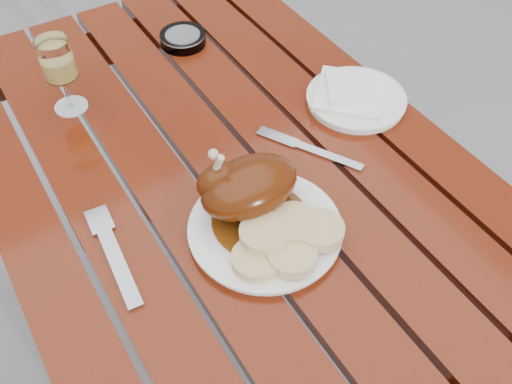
% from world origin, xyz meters
% --- Properties ---
extents(ground, '(60.00, 60.00, 0.00)m').
position_xyz_m(ground, '(0.00, 0.00, 0.00)').
color(ground, slate).
rests_on(ground, ground).
extents(table, '(0.80, 1.20, 0.75)m').
position_xyz_m(table, '(0.00, 0.00, 0.38)').
color(table, maroon).
rests_on(table, ground).
extents(dinner_plate, '(0.32, 0.32, 0.02)m').
position_xyz_m(dinner_plate, '(-0.02, -0.20, 0.76)').
color(dinner_plate, white).
rests_on(dinner_plate, table).
extents(roast_duck, '(0.17, 0.17, 0.12)m').
position_xyz_m(roast_duck, '(-0.03, -0.15, 0.81)').
color(roast_duck, '#5B2B0A').
rests_on(roast_duck, dinner_plate).
extents(bread_dumplings, '(0.19, 0.13, 0.03)m').
position_xyz_m(bread_dumplings, '(-0.02, -0.25, 0.78)').
color(bread_dumplings, '#D4BB81').
rests_on(bread_dumplings, dinner_plate).
extents(wine_glass, '(0.08, 0.08, 0.15)m').
position_xyz_m(wine_glass, '(-0.18, 0.27, 0.83)').
color(wine_glass, '#F3D66E').
rests_on(wine_glass, table).
extents(side_plate, '(0.26, 0.26, 0.02)m').
position_xyz_m(side_plate, '(0.31, -0.02, 0.76)').
color(side_plate, white).
rests_on(side_plate, table).
extents(napkin, '(0.19, 0.19, 0.01)m').
position_xyz_m(napkin, '(0.30, -0.01, 0.77)').
color(napkin, white).
rests_on(napkin, side_plate).
extents(ashtray, '(0.10, 0.10, 0.03)m').
position_xyz_m(ashtray, '(0.11, 0.35, 0.76)').
color(ashtray, '#B2B7BC').
rests_on(ashtray, table).
extents(fork, '(0.04, 0.19, 0.01)m').
position_xyz_m(fork, '(-0.25, -0.12, 0.75)').
color(fork, gray).
rests_on(fork, table).
extents(knife, '(0.10, 0.17, 0.01)m').
position_xyz_m(knife, '(0.16, -0.09, 0.75)').
color(knife, gray).
rests_on(knife, table).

